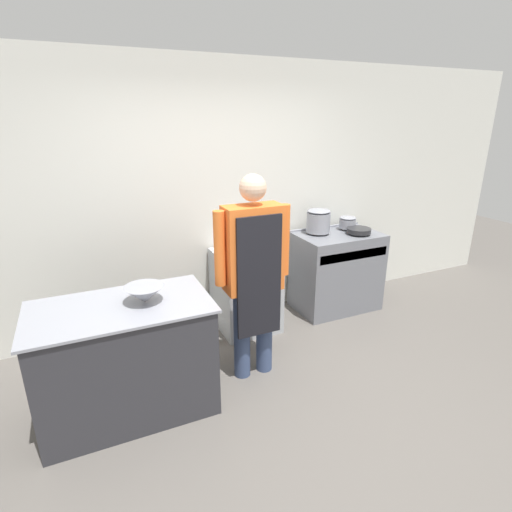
{
  "coord_description": "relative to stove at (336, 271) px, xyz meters",
  "views": [
    {
      "loc": [
        -1.31,
        -2.1,
        2.14
      ],
      "look_at": [
        0.08,
        0.98,
        0.96
      ],
      "focal_mm": 28.0,
      "sensor_mm": 36.0,
      "label": 1
    }
  ],
  "objects": [
    {
      "name": "sauce_pot",
      "position": [
        0.19,
        0.11,
        0.54
      ],
      "size": [
        0.19,
        0.19,
        0.14
      ],
      "color": "gray",
      "rests_on": "stove"
    },
    {
      "name": "ground_plane",
      "position": [
        -1.31,
        -1.43,
        -0.45
      ],
      "size": [
        14.0,
        14.0,
        0.0
      ],
      "primitive_type": "plane",
      "color": "#5B5651"
    },
    {
      "name": "wall_back",
      "position": [
        -1.31,
        0.38,
        0.9
      ],
      "size": [
        8.0,
        0.05,
        2.7
      ],
      "color": "silver",
      "rests_on": "ground_plane"
    },
    {
      "name": "fridge_unit",
      "position": [
        -1.14,
        0.01,
        -0.04
      ],
      "size": [
        0.59,
        0.63,
        0.83
      ],
      "color": "#A8ADB2",
      "rests_on": "ground_plane"
    },
    {
      "name": "stove",
      "position": [
        0.0,
        0.0,
        0.0
      ],
      "size": [
        0.94,
        0.6,
        0.92
      ],
      "color": "slate",
      "rests_on": "ground_plane"
    },
    {
      "name": "stock_pot",
      "position": [
        -0.21,
        0.11,
        0.6
      ],
      "size": [
        0.26,
        0.26,
        0.26
      ],
      "color": "gray",
      "rests_on": "stove"
    },
    {
      "name": "mixing_bowl",
      "position": [
        -2.27,
        -0.83,
        0.49
      ],
      "size": [
        0.29,
        0.29,
        0.12
      ],
      "color": "gray",
      "rests_on": "prep_counter"
    },
    {
      "name": "saute_pan",
      "position": [
        0.19,
        -0.1,
        0.49
      ],
      "size": [
        0.27,
        0.27,
        0.05
      ],
      "color": "#262628",
      "rests_on": "stove"
    },
    {
      "name": "prep_counter",
      "position": [
        -2.45,
        -0.82,
        -0.01
      ],
      "size": [
        1.27,
        0.72,
        0.88
      ],
      "color": "#2D2D33",
      "rests_on": "ground_plane"
    },
    {
      "name": "person_cook",
      "position": [
        -1.4,
        -0.79,
        0.54
      ],
      "size": [
        0.65,
        0.24,
        1.74
      ],
      "color": "#38476B",
      "rests_on": "ground_plane"
    }
  ]
}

